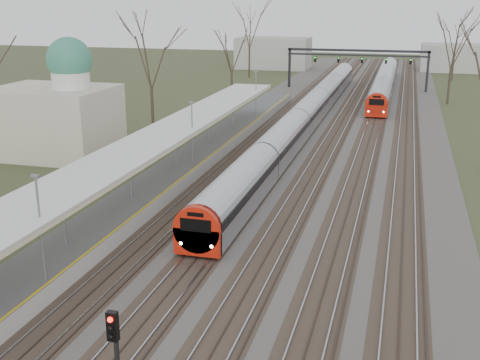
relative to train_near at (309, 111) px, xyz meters
name	(u,v)px	position (x,y,z in m)	size (l,w,h in m)	color
track_bed	(331,129)	(2.76, -2.27, -1.42)	(24.00, 160.00, 0.22)	#474442
platform	(192,161)	(-6.55, -19.77, -0.98)	(3.50, 69.00, 1.00)	#9E9B93
canopy	(170,131)	(-6.55, -24.29, 2.45)	(4.10, 50.00, 3.11)	slate
dome_building	(56,114)	(-19.21, -19.27, 2.24)	(10.00, 8.00, 10.30)	beige
signal_gantry	(357,57)	(2.79, 27.71, 3.43)	(21.00, 0.59, 6.08)	black
tree_west_far	(150,55)	(-14.50, -9.27, 6.54)	(5.50, 5.50, 11.33)	#2D231C
train_near	(309,111)	(0.00, 0.00, 0.00)	(2.62, 75.21, 3.05)	#B9BCC4
train_far	(385,82)	(7.00, 27.09, 0.00)	(2.62, 45.21, 3.05)	#B9BCC4
signal_post	(116,349)	(1.75, -49.98, 1.25)	(0.35, 0.45, 4.10)	black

